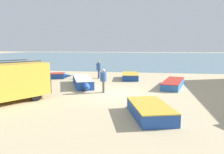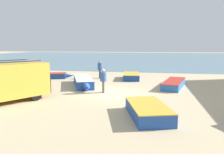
# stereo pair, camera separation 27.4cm
# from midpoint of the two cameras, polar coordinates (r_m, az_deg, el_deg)

# --- Properties ---
(ground_plane) EXTENTS (200.00, 200.00, 0.00)m
(ground_plane) POSITION_cam_midpoint_polar(r_m,az_deg,el_deg) (14.49, -0.19, -4.40)
(ground_plane) COLOR tan
(sea_water) EXTENTS (120.00, 80.00, 0.01)m
(sea_water) POSITION_cam_midpoint_polar(r_m,az_deg,el_deg) (66.06, 7.41, 5.33)
(sea_water) COLOR slate
(sea_water) RESTS_ON ground_plane
(parked_van) EXTENTS (4.41, 5.23, 2.31)m
(parked_van) POSITION_cam_midpoint_polar(r_m,az_deg,el_deg) (13.52, -27.34, -1.04)
(parked_van) COLOR gold
(parked_van) RESTS_ON ground_plane
(fishing_rowboat_0) EXTENTS (2.98, 5.41, 0.66)m
(fishing_rowboat_0) POSITION_cam_midpoint_polar(r_m,az_deg,el_deg) (17.42, -8.11, -1.26)
(fishing_rowboat_0) COLOR #234CA3
(fishing_rowboat_0) RESTS_ON ground_plane
(fishing_rowboat_1) EXTENTS (2.23, 5.19, 0.52)m
(fishing_rowboat_1) POSITION_cam_midpoint_polar(r_m,az_deg,el_deg) (17.64, 15.35, -1.58)
(fishing_rowboat_1) COLOR #2D66AD
(fishing_rowboat_1) RESTS_ON ground_plane
(fishing_rowboat_2) EXTENTS (2.32, 3.89, 0.58)m
(fishing_rowboat_2) POSITION_cam_midpoint_polar(r_m,az_deg,el_deg) (10.07, 8.94, -8.44)
(fishing_rowboat_2) COLOR #234CA3
(fishing_rowboat_2) RESTS_ON ground_plane
(fishing_rowboat_4) EXTENTS (4.45, 2.33, 0.52)m
(fishing_rowboat_4) POSITION_cam_midpoint_polar(r_m,az_deg,el_deg) (22.08, -16.99, 0.27)
(fishing_rowboat_4) COLOR navy
(fishing_rowboat_4) RESTS_ON ground_plane
(fishing_rowboat_5) EXTENTS (1.76, 3.84, 0.56)m
(fishing_rowboat_5) POSITION_cam_midpoint_polar(r_m,az_deg,el_deg) (20.98, 4.38, 0.25)
(fishing_rowboat_5) COLOR navy
(fishing_rowboat_5) RESTS_ON ground_plane
(fisherman_0) EXTENTS (0.43, 0.43, 1.62)m
(fisherman_0) POSITION_cam_midpoint_polar(r_m,az_deg,el_deg) (14.69, -2.79, -0.39)
(fisherman_0) COLOR #5B564C
(fisherman_0) RESTS_ON ground_plane
(fisherman_1) EXTENTS (0.45, 0.45, 1.71)m
(fisherman_1) POSITION_cam_midpoint_polar(r_m,az_deg,el_deg) (21.21, -3.84, 2.37)
(fisherman_1) COLOR navy
(fisherman_1) RESTS_ON ground_plane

